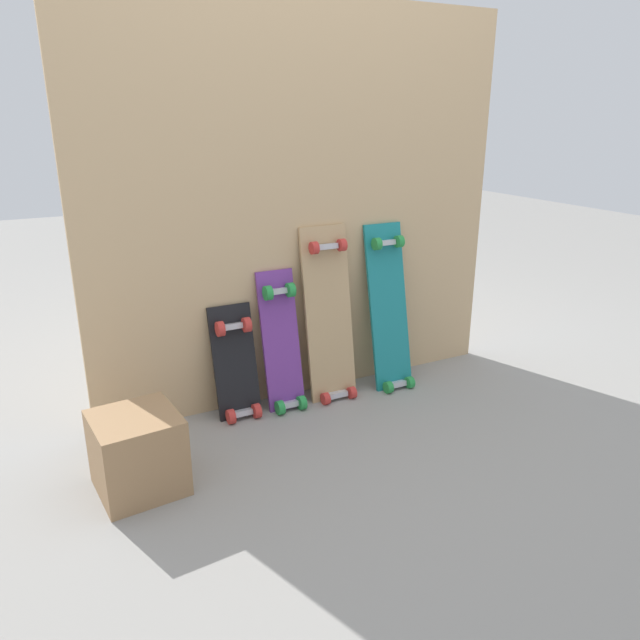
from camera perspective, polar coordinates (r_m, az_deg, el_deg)
ground_plane at (r=2.87m, az=-0.64°, el=-6.92°), size 12.00×12.00×0.00m
plywood_wall_panel at (r=2.67m, az=-1.39°, el=10.29°), size 1.95×0.04×1.70m
skateboard_black at (r=2.63m, az=-7.88°, el=-4.64°), size 0.19×0.18×0.55m
skateboard_purple at (r=2.67m, az=-3.58°, el=-2.66°), size 0.17×0.20×0.68m
skateboard_natural at (r=2.73m, az=0.89°, el=-0.16°), size 0.23×0.20×0.85m
skateboard_teal at (r=2.87m, az=6.54°, el=0.53°), size 0.20×0.23×0.84m
wooden_crate at (r=2.23m, az=-16.78°, el=-11.87°), size 0.30×0.30×0.28m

